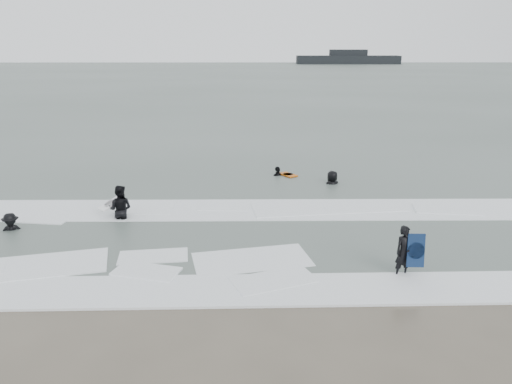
{
  "coord_description": "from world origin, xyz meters",
  "views": [
    {
      "loc": [
        -0.17,
        -12.63,
        6.38
      ],
      "look_at": [
        0.0,
        5.0,
        1.1
      ],
      "focal_mm": 35.0,
      "sensor_mm": 36.0,
      "label": 1
    }
  ],
  "objects_px": {
    "surfer_right_near": "(278,176)",
    "surfer_breaker": "(12,232)",
    "surfer_centre": "(402,276)",
    "surfer_wading": "(121,219)",
    "surfer_right_far": "(332,185)",
    "vessel_horizon": "(348,59)"
  },
  "relations": [
    {
      "from": "surfer_wading",
      "to": "vessel_horizon",
      "type": "height_order",
      "value": "vessel_horizon"
    },
    {
      "from": "surfer_centre",
      "to": "surfer_right_near",
      "type": "height_order",
      "value": "surfer_right_near"
    },
    {
      "from": "surfer_breaker",
      "to": "surfer_right_far",
      "type": "distance_m",
      "value": 13.62
    },
    {
      "from": "vessel_horizon",
      "to": "surfer_breaker",
      "type": "bearing_deg",
      "value": -105.04
    },
    {
      "from": "surfer_right_near",
      "to": "vessel_horizon",
      "type": "distance_m",
      "value": 139.59
    },
    {
      "from": "surfer_centre",
      "to": "vessel_horizon",
      "type": "distance_m",
      "value": 149.96
    },
    {
      "from": "surfer_right_near",
      "to": "surfer_wading",
      "type": "bearing_deg",
      "value": 11.76
    },
    {
      "from": "surfer_wading",
      "to": "surfer_right_far",
      "type": "relative_size",
      "value": 1.04
    },
    {
      "from": "surfer_centre",
      "to": "surfer_wading",
      "type": "xyz_separation_m",
      "value": [
        -9.21,
        4.87,
        0.0
      ]
    },
    {
      "from": "surfer_breaker",
      "to": "surfer_right_far",
      "type": "relative_size",
      "value": 0.85
    },
    {
      "from": "surfer_breaker",
      "to": "surfer_right_far",
      "type": "bearing_deg",
      "value": 5.01
    },
    {
      "from": "vessel_horizon",
      "to": "surfer_wading",
      "type": "bearing_deg",
      "value": -103.84
    },
    {
      "from": "surfer_right_near",
      "to": "surfer_centre",
      "type": "bearing_deg",
      "value": 71.59
    },
    {
      "from": "surfer_right_near",
      "to": "vessel_horizon",
      "type": "bearing_deg",
      "value": -135.31
    },
    {
      "from": "vessel_horizon",
      "to": "surfer_right_near",
      "type": "bearing_deg",
      "value": -101.97
    },
    {
      "from": "surfer_centre",
      "to": "surfer_right_far",
      "type": "xyz_separation_m",
      "value": [
        -0.5,
        9.58,
        0.0
      ]
    },
    {
      "from": "surfer_breaker",
      "to": "surfer_right_near",
      "type": "distance_m",
      "value": 12.34
    },
    {
      "from": "surfer_right_near",
      "to": "surfer_breaker",
      "type": "bearing_deg",
      "value": 4.34
    },
    {
      "from": "surfer_breaker",
      "to": "surfer_right_near",
      "type": "bearing_deg",
      "value": 16.62
    },
    {
      "from": "surfer_centre",
      "to": "surfer_right_far",
      "type": "relative_size",
      "value": 0.85
    },
    {
      "from": "surfer_right_near",
      "to": "vessel_horizon",
      "type": "relative_size",
      "value": 0.05
    },
    {
      "from": "vessel_horizon",
      "to": "surfer_centre",
      "type": "bearing_deg",
      "value": -99.98
    }
  ]
}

